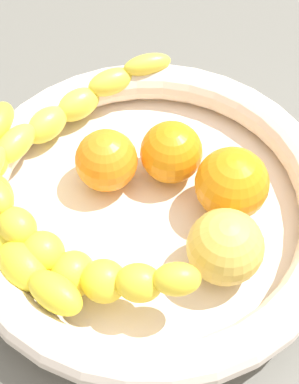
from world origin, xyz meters
The scene contains 9 objects.
kitchen_counter centered at (0.00, 0.00, 1.50)cm, with size 120.00×120.00×3.00cm, color #605E57.
fruit_bowl centered at (0.00, 0.00, 5.76)cm, with size 33.98×33.98×5.35cm.
banana_draped_left centered at (-10.35, -7.27, 7.54)cm, with size 16.32×19.88×4.51cm.
banana_draped_right centered at (6.29, -6.54, 8.07)cm, with size 12.49×17.89×6.26cm.
banana_arching_top centered at (0.60, -12.48, 7.55)cm, with size 23.50×10.95×4.52cm.
orange_front centered at (-0.30, 7.25, 7.97)cm, with size 6.56×6.56×6.56cm, color orange.
orange_mid_left centered at (-3.97, -3.58, 7.58)cm, with size 5.78×5.78×5.78cm, color orange.
orange_mid_right centered at (-4.36, 2.44, 7.60)cm, with size 5.83×5.83×5.83cm, color orange.
apple_yellow centered at (6.18, 5.58, 7.87)cm, with size 6.37×6.37×6.37cm, color #E1BB4D.
Camera 1 is at (27.82, -2.66, 46.77)cm, focal length 51.53 mm.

